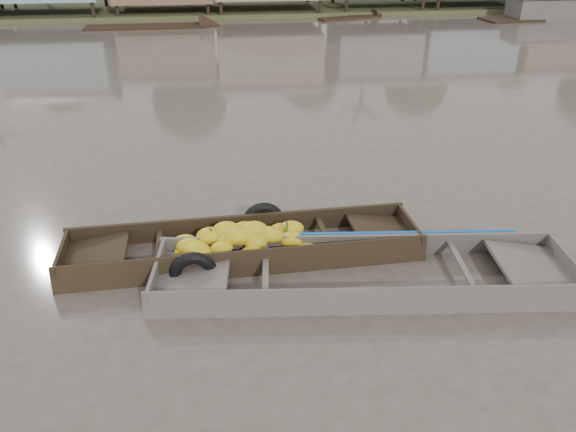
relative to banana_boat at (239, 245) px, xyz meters
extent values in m
plane|color=#494138|center=(0.71, -1.19, -0.21)|extent=(120.00, 120.00, 0.00)
cube|color=#384723|center=(0.71, 31.81, -0.21)|extent=(120.00, 12.00, 0.50)
cube|color=black|center=(0.08, 0.02, -0.29)|extent=(6.38, 1.43, 0.08)
cube|color=black|center=(0.06, 0.70, -0.03)|extent=(6.48, 0.38, 0.60)
cube|color=black|center=(0.10, -0.67, -0.03)|extent=(6.48, 0.38, 0.60)
cube|color=black|center=(3.25, 0.12, -0.03)|extent=(0.11, 1.41, 0.57)
cube|color=black|center=(2.70, 0.10, 0.04)|extent=(1.14, 1.25, 0.21)
cube|color=black|center=(-3.09, -0.09, -0.03)|extent=(0.11, 1.41, 0.57)
cube|color=black|center=(-2.54, -0.07, 0.04)|extent=(1.14, 1.25, 0.21)
cube|color=black|center=(-1.44, -0.04, 0.09)|extent=(0.15, 1.35, 0.05)
cube|color=black|center=(1.60, 0.07, 0.09)|extent=(0.15, 1.35, 0.05)
ellipsoid|color=gold|center=(0.11, 0.12, 0.29)|extent=(0.41, 0.29, 0.24)
ellipsoid|color=gold|center=(0.50, -0.03, 0.22)|extent=(0.49, 0.35, 0.29)
ellipsoid|color=gold|center=(-0.98, -0.08, -0.01)|extent=(0.41, 0.29, 0.25)
ellipsoid|color=gold|center=(-0.67, -0.34, 0.02)|extent=(0.51, 0.37, 0.31)
ellipsoid|color=gold|center=(-0.88, -0.06, 0.09)|extent=(0.53, 0.38, 0.32)
ellipsoid|color=gold|center=(0.17, -0.10, 0.21)|extent=(0.47, 0.34, 0.29)
ellipsoid|color=gold|center=(-0.12, 0.23, 0.17)|extent=(0.47, 0.33, 0.28)
ellipsoid|color=gold|center=(0.20, -0.36, 0.04)|extent=(0.43, 0.30, 0.26)
ellipsoid|color=gold|center=(-0.51, 0.06, 0.21)|extent=(0.53, 0.38, 0.32)
ellipsoid|color=gold|center=(-0.26, 0.34, 0.18)|extent=(0.42, 0.30, 0.25)
ellipsoid|color=gold|center=(-0.73, -0.35, 0.03)|extent=(0.52, 0.37, 0.31)
ellipsoid|color=gold|center=(-0.19, 0.15, 0.19)|extent=(0.47, 0.33, 0.28)
ellipsoid|color=gold|center=(-0.98, 0.13, 0.06)|extent=(0.48, 0.34, 0.29)
ellipsoid|color=gold|center=(0.80, 0.36, 0.06)|extent=(0.46, 0.33, 0.28)
ellipsoid|color=gold|center=(1.19, -0.34, 0.02)|extent=(0.44, 0.31, 0.27)
ellipsoid|color=gold|center=(0.29, -0.18, 0.16)|extent=(0.46, 0.33, 0.28)
ellipsoid|color=gold|center=(-0.76, -0.23, 0.08)|extent=(0.53, 0.38, 0.32)
ellipsoid|color=gold|center=(-0.16, -0.08, 0.22)|extent=(0.49, 0.35, 0.30)
ellipsoid|color=gold|center=(-0.22, 0.06, 0.31)|extent=(0.50, 0.36, 0.30)
ellipsoid|color=gold|center=(0.01, 0.16, 0.21)|extent=(0.50, 0.36, 0.30)
ellipsoid|color=gold|center=(-0.32, -0.30, 0.16)|extent=(0.41, 0.29, 0.25)
ellipsoid|color=gold|center=(0.26, -0.02, 0.31)|extent=(0.54, 0.38, 0.33)
ellipsoid|color=gold|center=(0.61, -0.15, 0.24)|extent=(0.42, 0.29, 0.25)
ellipsoid|color=gold|center=(-0.02, -0.16, 0.28)|extent=(0.50, 0.36, 0.30)
ellipsoid|color=gold|center=(-0.10, 0.29, 0.13)|extent=(0.43, 0.31, 0.26)
ellipsoid|color=gold|center=(0.99, 0.29, 0.11)|extent=(0.52, 0.37, 0.31)
ellipsoid|color=gold|center=(0.95, -0.12, 0.13)|extent=(0.49, 0.35, 0.29)
cylinder|color=#3F6626|center=(-0.49, 0.00, 0.31)|extent=(0.05, 0.05, 0.21)
cylinder|color=#3F6626|center=(0.31, 0.02, 0.31)|extent=(0.05, 0.05, 0.21)
cylinder|color=#3F6626|center=(0.88, 0.04, 0.31)|extent=(0.05, 0.05, 0.21)
torus|color=black|center=(0.51, 0.81, 0.00)|extent=(0.87, 0.24, 0.86)
torus|color=black|center=(-0.81, -0.80, 0.00)|extent=(0.82, 0.23, 0.81)
cube|color=#443E3A|center=(2.06, -1.12, -0.29)|extent=(7.10, 2.18, 0.08)
cube|color=#443E3A|center=(2.14, -0.27, -0.04)|extent=(7.12, 0.86, 0.57)
cube|color=#443E3A|center=(1.98, -1.97, -0.04)|extent=(7.12, 0.86, 0.57)
cube|color=#443E3A|center=(5.54, -1.46, -0.04)|extent=(0.23, 1.74, 0.54)
cube|color=#443E3A|center=(4.93, -1.40, 0.03)|extent=(1.35, 1.62, 0.23)
cube|color=#443E3A|center=(-1.42, -0.78, -0.04)|extent=(0.23, 1.74, 0.54)
cube|color=#443E3A|center=(-0.81, -0.84, 0.03)|extent=(1.35, 1.62, 0.23)
cube|color=#443E3A|center=(0.40, -0.96, 0.07)|extent=(0.26, 1.68, 0.05)
cube|color=#443E3A|center=(3.72, -1.28, 0.07)|extent=(0.26, 1.68, 0.05)
cube|color=#665E54|center=(2.06, -1.12, -0.24)|extent=(5.42, 1.88, 0.02)
cube|color=#1151AB|center=(2.15, -0.21, 0.18)|extent=(5.75, 0.65, 0.14)
torus|color=olive|center=(4.84, -1.68, -0.22)|extent=(0.40, 0.40, 0.06)
torus|color=olive|center=(4.84, -1.68, -0.18)|extent=(0.32, 0.32, 0.06)
cube|color=black|center=(7.75, 25.21, -0.26)|extent=(3.79, 1.83, 0.35)
cube|color=black|center=(-3.94, 23.79, -0.26)|extent=(6.40, 1.43, 0.35)
cube|color=black|center=(19.63, 23.87, -0.26)|extent=(8.74, 3.05, 0.35)
cube|color=black|center=(19.71, 23.81, 0.34)|extent=(5.00, 2.00, 1.20)
camera|label=1|loc=(-0.23, -8.80, 5.36)|focal=35.00mm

